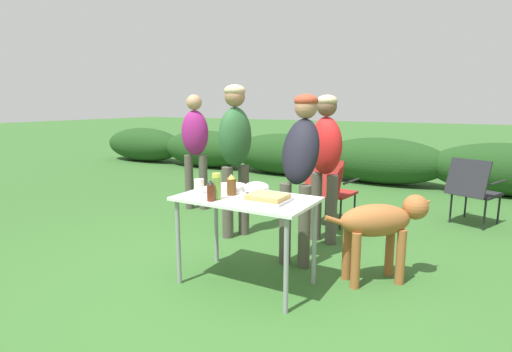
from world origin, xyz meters
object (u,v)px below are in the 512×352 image
at_px(mixing_bowl, 256,187).
at_px(standing_person_in_gray_fleece, 235,145).
at_px(paper_cup_stack, 199,186).
at_px(relish_jar, 216,187).
at_px(camp_chair_near_hedge, 330,188).
at_px(beer_bottle, 231,185).
at_px(dog, 381,224).
at_px(food_tray, 268,198).
at_px(plate_stack, 231,187).
at_px(hot_sauce_bottle, 214,187).
at_px(folding_table, 246,207).
at_px(standing_person_in_olive_jacket, 300,158).
at_px(standing_person_with_beanie, 195,142).
at_px(bbq_sauce_bottle, 211,191).
at_px(camp_chair_green_behind_table, 473,188).
at_px(standing_person_in_red_jacket, 325,154).

height_order(mixing_bowl, standing_person_in_gray_fleece, standing_person_in_gray_fleece).
relative_size(paper_cup_stack, relish_jar, 0.59).
bearing_deg(camp_chair_near_hedge, relish_jar, -87.90).
relative_size(beer_bottle, dog, 0.22).
bearing_deg(food_tray, paper_cup_stack, -175.61).
bearing_deg(beer_bottle, plate_stack, 124.95).
bearing_deg(standing_person_in_gray_fleece, dog, -77.14).
relative_size(hot_sauce_bottle, dog, 0.20).
distance_m(food_tray, plate_stack, 0.50).
relative_size(folding_table, camp_chair_near_hedge, 1.32).
xyz_separation_m(plate_stack, standing_person_in_olive_jacket, (0.44, 0.50, 0.23)).
relative_size(hot_sauce_bottle, standing_person_in_olive_jacket, 0.10).
xyz_separation_m(standing_person_with_beanie, camp_chair_near_hedge, (1.90, 0.19, -0.49)).
relative_size(hot_sauce_bottle, beer_bottle, 0.89).
xyz_separation_m(hot_sauce_bottle, standing_person_in_gray_fleece, (-0.49, 1.09, 0.22)).
distance_m(mixing_bowl, bbq_sauce_bottle, 0.44).
xyz_separation_m(paper_cup_stack, standing_person_in_gray_fleece, (-0.33, 1.08, 0.24)).
distance_m(food_tray, hot_sauce_bottle, 0.46).
bearing_deg(plate_stack, beer_bottle, -55.05).
xyz_separation_m(standing_person_in_olive_jacket, dog, (0.77, -0.06, -0.49)).
relative_size(standing_person_in_gray_fleece, camp_chair_green_behind_table, 2.02).
distance_m(folding_table, bbq_sauce_bottle, 0.33).
height_order(folding_table, standing_person_in_gray_fleece, standing_person_in_gray_fleece).
bearing_deg(standing_person_with_beanie, hot_sauce_bottle, -71.28).
bearing_deg(standing_person_in_olive_jacket, paper_cup_stack, -131.16).
relative_size(hot_sauce_bottle, standing_person_with_beanie, 0.10).
xyz_separation_m(folding_table, hot_sauce_bottle, (-0.24, -0.10, 0.15)).
relative_size(mixing_bowl, relish_jar, 1.05).
xyz_separation_m(food_tray, plate_stack, (-0.47, 0.20, -0.00)).
relative_size(hot_sauce_bottle, camp_chair_near_hedge, 0.19).
relative_size(relish_jar, standing_person_in_gray_fleece, 0.12).
xyz_separation_m(mixing_bowl, standing_person_with_beanie, (-1.85, 1.54, 0.17)).
distance_m(beer_bottle, standing_person_in_olive_jacket, 0.75).
height_order(relish_jar, dog, relish_jar).
height_order(food_tray, mixing_bowl, mixing_bowl).
relative_size(mixing_bowl, standing_person_in_olive_jacket, 0.14).
bearing_deg(standing_person_in_red_jacket, paper_cup_stack, -96.75).
xyz_separation_m(food_tray, hot_sauce_bottle, (-0.46, -0.06, 0.05)).
height_order(standing_person_in_olive_jacket, standing_person_in_red_jacket, same).
relative_size(mixing_bowl, standing_person_in_red_jacket, 0.14).
bearing_deg(standing_person_in_red_jacket, beer_bottle, -87.83).
bearing_deg(camp_chair_green_behind_table, mixing_bowl, -98.99).
bearing_deg(hot_sauce_bottle, relish_jar, -44.39).
bearing_deg(relish_jar, standing_person_in_olive_jacket, 67.34).
height_order(paper_cup_stack, standing_person_with_beanie, standing_person_with_beanie).
relative_size(relish_jar, standing_person_in_olive_jacket, 0.13).
xyz_separation_m(mixing_bowl, relish_jar, (-0.16, -0.34, 0.05)).
height_order(folding_table, standing_person_in_olive_jacket, standing_person_in_olive_jacket).
bearing_deg(standing_person_with_beanie, food_tray, -63.09).
bearing_deg(bbq_sauce_bottle, hot_sauce_bottle, 116.75).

